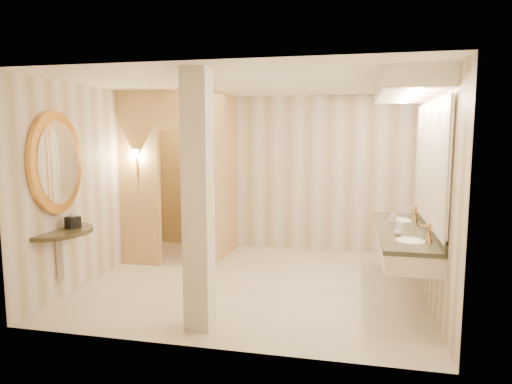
% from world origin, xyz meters
% --- Properties ---
extents(floor, '(4.50, 4.50, 0.00)m').
position_xyz_m(floor, '(0.00, 0.00, 0.00)').
color(floor, silver).
rests_on(floor, ground).
extents(ceiling, '(4.50, 4.50, 0.00)m').
position_xyz_m(ceiling, '(0.00, 0.00, 2.70)').
color(ceiling, white).
rests_on(ceiling, wall_back).
extents(wall_back, '(4.50, 0.02, 2.70)m').
position_xyz_m(wall_back, '(0.00, 2.00, 1.35)').
color(wall_back, beige).
rests_on(wall_back, floor).
extents(wall_front, '(4.50, 0.02, 2.70)m').
position_xyz_m(wall_front, '(0.00, -2.00, 1.35)').
color(wall_front, beige).
rests_on(wall_front, floor).
extents(wall_left, '(0.02, 4.00, 2.70)m').
position_xyz_m(wall_left, '(-2.25, 0.00, 1.35)').
color(wall_left, beige).
rests_on(wall_left, floor).
extents(wall_right, '(0.02, 4.00, 2.70)m').
position_xyz_m(wall_right, '(2.25, 0.00, 1.35)').
color(wall_right, beige).
rests_on(wall_right, floor).
extents(toilet_closet, '(1.50, 1.55, 2.70)m').
position_xyz_m(toilet_closet, '(-1.13, 0.96, 1.39)').
color(toilet_closet, '#E5C178').
rests_on(toilet_closet, floor).
extents(wall_sconce, '(0.14, 0.14, 0.42)m').
position_xyz_m(wall_sconce, '(-1.93, 0.43, 1.73)').
color(wall_sconce, '#B67C3A').
rests_on(wall_sconce, toilet_closet).
extents(vanity, '(0.75, 2.48, 2.09)m').
position_xyz_m(vanity, '(1.98, -0.15, 1.63)').
color(vanity, silver).
rests_on(vanity, floor).
extents(console_shelf, '(0.96, 0.96, 1.93)m').
position_xyz_m(console_shelf, '(-2.21, -1.10, 1.34)').
color(console_shelf, black).
rests_on(console_shelf, floor).
extents(pillar, '(0.27, 0.27, 2.70)m').
position_xyz_m(pillar, '(-0.24, -1.56, 1.35)').
color(pillar, silver).
rests_on(pillar, floor).
extents(tissue_box, '(0.19, 0.19, 0.15)m').
position_xyz_m(tissue_box, '(-2.10, -0.99, 0.95)').
color(tissue_box, black).
rests_on(tissue_box, console_shelf).
extents(toilet, '(0.40, 0.67, 0.67)m').
position_xyz_m(toilet, '(-1.29, 1.75, 0.34)').
color(toilet, white).
rests_on(toilet, floor).
extents(soap_bottle_a, '(0.09, 0.09, 0.15)m').
position_xyz_m(soap_bottle_a, '(1.85, 0.30, 0.95)').
color(soap_bottle_a, beige).
rests_on(soap_bottle_a, vanity).
extents(soap_bottle_b, '(0.11, 0.11, 0.10)m').
position_xyz_m(soap_bottle_b, '(1.83, -0.54, 0.93)').
color(soap_bottle_b, silver).
rests_on(soap_bottle_b, vanity).
extents(soap_bottle_c, '(0.08, 0.08, 0.18)m').
position_xyz_m(soap_bottle_c, '(1.85, -0.52, 0.97)').
color(soap_bottle_c, '#C6B28C').
rests_on(soap_bottle_c, vanity).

